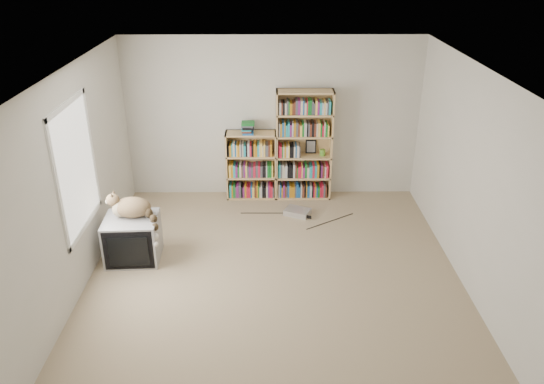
{
  "coord_description": "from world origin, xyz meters",
  "views": [
    {
      "loc": [
        -0.08,
        -5.33,
        3.7
      ],
      "look_at": [
        -0.02,
        1.0,
        0.71
      ],
      "focal_mm": 35.0,
      "sensor_mm": 36.0,
      "label": 1
    }
  ],
  "objects_px": {
    "cat": "(135,211)",
    "dvd_player": "(298,212)",
    "bookcase_tall": "(304,148)",
    "crt_tv": "(133,238)",
    "bookcase_short": "(251,167)"
  },
  "relations": [
    {
      "from": "cat",
      "to": "dvd_player",
      "type": "relative_size",
      "value": 1.91
    },
    {
      "from": "crt_tv",
      "to": "cat",
      "type": "height_order",
      "value": "cat"
    },
    {
      "from": "bookcase_short",
      "to": "bookcase_tall",
      "type": "bearing_deg",
      "value": -0.02
    },
    {
      "from": "crt_tv",
      "to": "dvd_player",
      "type": "height_order",
      "value": "crt_tv"
    },
    {
      "from": "cat",
      "to": "bookcase_short",
      "type": "relative_size",
      "value": 0.64
    },
    {
      "from": "dvd_player",
      "to": "bookcase_tall",
      "type": "bearing_deg",
      "value": 104.35
    },
    {
      "from": "cat",
      "to": "dvd_player",
      "type": "bearing_deg",
      "value": 28.63
    },
    {
      "from": "bookcase_tall",
      "to": "dvd_player",
      "type": "distance_m",
      "value": 1.02
    },
    {
      "from": "crt_tv",
      "to": "dvd_player",
      "type": "xyz_separation_m",
      "value": [
        2.17,
        1.18,
        -0.24
      ]
    },
    {
      "from": "cat",
      "to": "bookcase_tall",
      "type": "xyz_separation_m",
      "value": [
        2.21,
        1.82,
        0.15
      ]
    },
    {
      "from": "cat",
      "to": "bookcase_tall",
      "type": "bearing_deg",
      "value": 38.97
    },
    {
      "from": "bookcase_tall",
      "to": "dvd_player",
      "type": "xyz_separation_m",
      "value": [
        -0.11,
        -0.65,
        -0.78
      ]
    },
    {
      "from": "crt_tv",
      "to": "cat",
      "type": "xyz_separation_m",
      "value": [
        0.07,
        0.02,
        0.38
      ]
    },
    {
      "from": "bookcase_short",
      "to": "cat",
      "type": "bearing_deg",
      "value": -127.44
    },
    {
      "from": "cat",
      "to": "crt_tv",
      "type": "bearing_deg",
      "value": -168.1
    }
  ]
}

